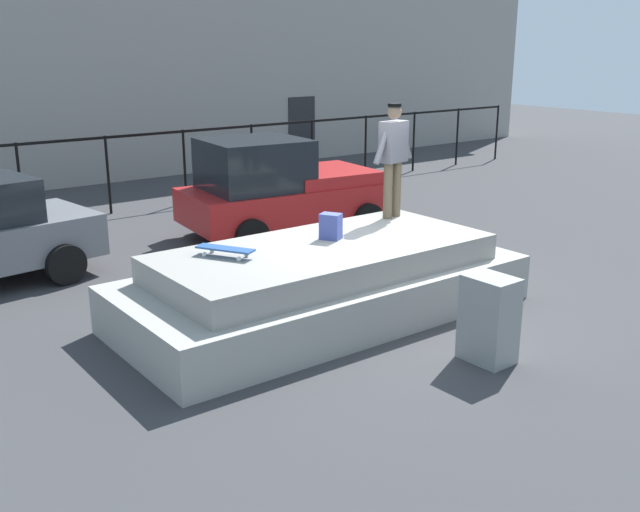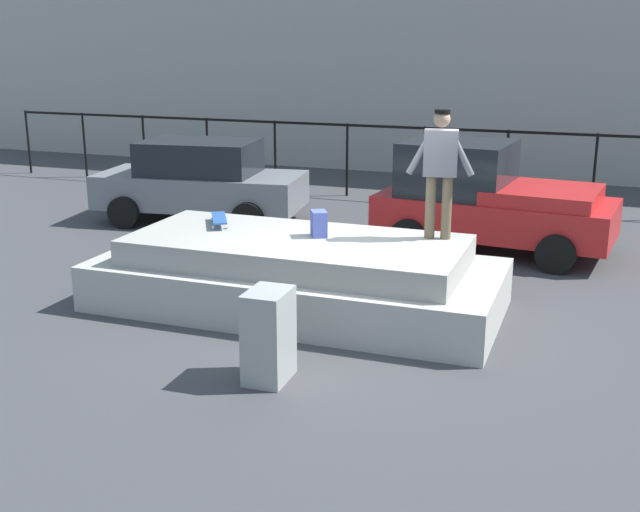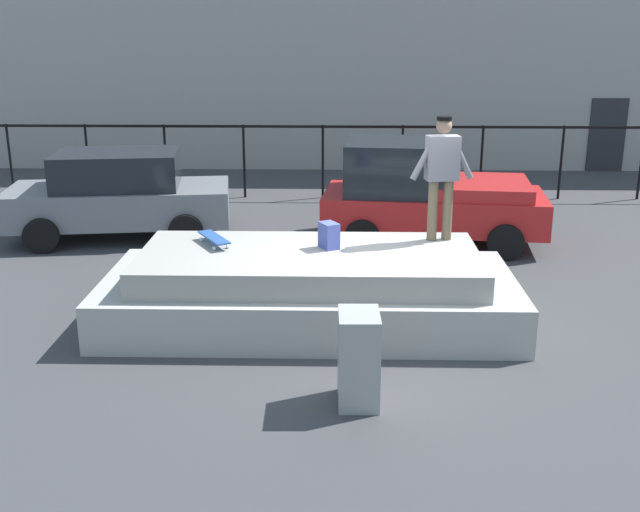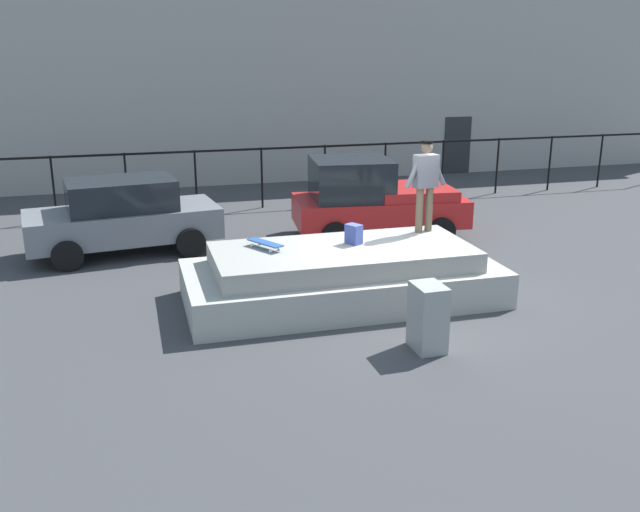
# 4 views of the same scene
# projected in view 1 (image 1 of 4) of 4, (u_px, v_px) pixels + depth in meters

# --- Properties ---
(ground_plane) EXTENTS (60.00, 60.00, 0.00)m
(ground_plane) POSITION_uv_depth(u_px,v_px,m) (395.00, 308.00, 10.40)
(ground_plane) COLOR #38383A
(concrete_ledge) EXTENTS (5.65, 2.56, 1.00)m
(concrete_ledge) POSITION_uv_depth(u_px,v_px,m) (324.00, 283.00, 10.04)
(concrete_ledge) COLOR #9E9B93
(concrete_ledge) RESTS_ON ground_plane
(skateboarder) EXTENTS (0.92, 0.31, 1.76)m
(skateboarder) POSITION_uv_depth(u_px,v_px,m) (393.00, 152.00, 11.16)
(skateboarder) COLOR brown
(skateboarder) RESTS_ON concrete_ledge
(skateboard) EXTENTS (0.56, 0.78, 0.12)m
(skateboard) POSITION_uv_depth(u_px,v_px,m) (225.00, 249.00, 9.32)
(skateboard) COLOR #264C8C
(skateboard) RESTS_ON concrete_ledge
(backpack) EXTENTS (0.31, 0.34, 0.36)m
(backpack) POSITION_uv_depth(u_px,v_px,m) (331.00, 226.00, 10.13)
(backpack) COLOR #3F4C99
(backpack) RESTS_ON concrete_ledge
(car_red_pickup_mid) EXTENTS (4.22, 2.43, 1.91)m
(car_red_pickup_mid) POSITION_uv_depth(u_px,v_px,m) (280.00, 188.00, 14.14)
(car_red_pickup_mid) COLOR #B21E1E
(car_red_pickup_mid) RESTS_ON ground_plane
(utility_box) EXTENTS (0.45, 0.61, 1.04)m
(utility_box) POSITION_uv_depth(u_px,v_px,m) (489.00, 319.00, 8.56)
(utility_box) COLOR gray
(utility_box) RESTS_ON ground_plane
(fence_row) EXTENTS (24.06, 0.06, 1.72)m
(fence_row) POSITION_uv_depth(u_px,v_px,m) (147.00, 156.00, 16.33)
(fence_row) COLOR black
(fence_row) RESTS_ON ground_plane
(warehouse_building) EXTENTS (34.85, 6.74, 7.17)m
(warehouse_building) POSITION_uv_depth(u_px,v_px,m) (41.00, 44.00, 20.81)
(warehouse_building) COLOR gray
(warehouse_building) RESTS_ON ground_plane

